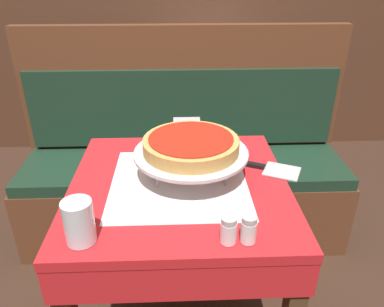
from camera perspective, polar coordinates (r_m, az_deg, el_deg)
The scene contains 11 objects.
dining_table_front at distance 1.24m, azimuth -1.80°, elevation -8.47°, with size 0.68×0.68×0.76m.
dining_table_rear at distance 2.51m, azimuth 3.31°, elevation 10.07°, with size 0.59×0.59×0.76m.
booth_bench at distance 2.04m, azimuth -1.15°, elevation -3.89°, with size 1.68×0.47×1.10m.
pizza_pan_stand at distance 1.17m, azimuth -0.06°, elevation -0.06°, with size 0.36×0.36×0.09m.
deep_dish_pizza at distance 1.16m, azimuth -0.06°, elevation 1.39°, with size 0.30×0.30×0.05m.
pizza_server at distance 1.28m, azimuth 10.34°, elevation -1.95°, with size 0.29×0.18×0.01m.
water_glass_near at distance 0.96m, azimuth -16.74°, elevation -9.94°, with size 0.07×0.07×0.11m.
salt_shaker at distance 0.93m, azimuth 5.72°, elevation -11.51°, with size 0.04×0.04×0.07m.
pepper_shaker at distance 0.94m, azimuth 8.75°, elevation -11.32°, with size 0.04×0.04×0.07m.
napkin_holder at distance 1.42m, azimuth -0.72°, elevation 3.51°, with size 0.10×0.05×0.09m.
condiment_caddy at distance 2.40m, azimuth 3.18°, elevation 13.16°, with size 0.11×0.11×0.15m.
Camera 1 is at (-0.00, -1.00, 1.38)m, focal length 35.00 mm.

